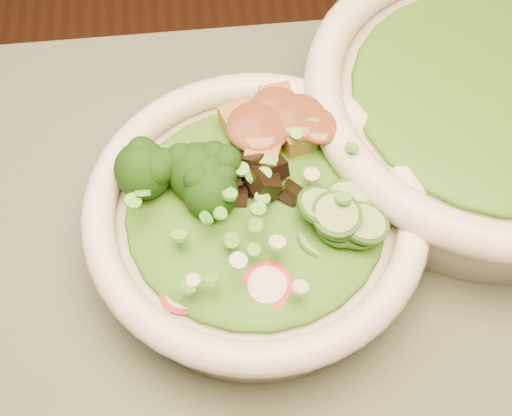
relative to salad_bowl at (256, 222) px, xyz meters
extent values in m
cylinder|color=white|center=(0.00, 0.00, -0.01)|extent=(0.21, 0.21, 0.04)
torus|color=white|center=(0.00, 0.00, 0.02)|extent=(0.23, 0.23, 0.02)
cylinder|color=white|center=(0.19, 0.07, -0.01)|extent=(0.25, 0.25, 0.05)
torus|color=white|center=(0.19, 0.07, 0.03)|extent=(0.28, 0.28, 0.03)
ellipsoid|color=#185512|center=(0.00, 0.00, 0.02)|extent=(0.18, 0.18, 0.02)
ellipsoid|color=#185512|center=(0.19, 0.07, 0.03)|extent=(0.19, 0.19, 0.02)
ellipsoid|color=brown|center=(0.02, 0.05, 0.04)|extent=(0.06, 0.05, 0.01)
camera|label=1|loc=(-0.03, -0.24, 0.42)|focal=50.00mm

